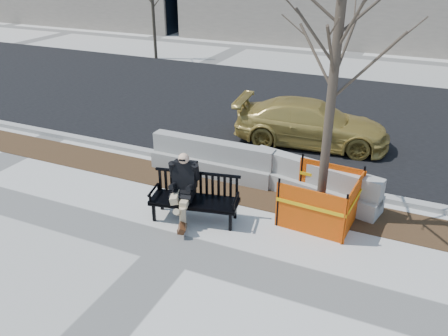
{
  "coord_description": "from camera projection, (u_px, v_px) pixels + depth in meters",
  "views": [
    {
      "loc": [
        3.79,
        -6.17,
        5.17
      ],
      "look_at": [
        0.26,
        1.69,
        1.01
      ],
      "focal_mm": 36.83,
      "sensor_mm": 36.0,
      "label": 1
    }
  ],
  "objects": [
    {
      "name": "tree_fence",
      "position": [
        319.0,
        218.0,
        9.7
      ],
      "size": [
        2.32,
        2.32,
        5.4
      ],
      "primitive_type": null,
      "rotation": [
        0.0,
        0.0,
        -0.08
      ],
      "color": "#FF4908",
      "rests_on": "ground"
    },
    {
      "name": "far_tree_left",
      "position": [
        156.0,
        58.0,
        23.6
      ],
      "size": [
        2.14,
        2.14,
        4.74
      ],
      "primitive_type": null,
      "rotation": [
        0.0,
        0.0,
        0.26
      ],
      "color": "#403729",
      "rests_on": "ground"
    },
    {
      "name": "jersey_barrier_left",
      "position": [
        212.0,
        174.0,
        11.6
      ],
      "size": [
        3.18,
        0.64,
        0.91
      ],
      "primitive_type": null,
      "rotation": [
        0.0,
        0.0,
        -0.0
      ],
      "color": "gray",
      "rests_on": "ground"
    },
    {
      "name": "asphalt_street",
      "position": [
        301.0,
        112.0,
        15.94
      ],
      "size": [
        60.0,
        10.4,
        0.01
      ],
      "primitive_type": "cube",
      "color": "black",
      "rests_on": "ground"
    },
    {
      "name": "curb",
      "position": [
        245.0,
        171.0,
        11.61
      ],
      "size": [
        60.0,
        0.25,
        0.12
      ],
      "primitive_type": "cube",
      "color": "#9E9B93",
      "rests_on": "ground"
    },
    {
      "name": "sedan",
      "position": [
        310.0,
        144.0,
        13.37
      ],
      "size": [
        4.54,
        2.27,
        1.26
      ],
      "primitive_type": "imported",
      "rotation": [
        0.0,
        0.0,
        1.69
      ],
      "color": "#AB8F3E",
      "rests_on": "ground"
    },
    {
      "name": "mulch_strip",
      "position": [
        230.0,
        189.0,
        10.85
      ],
      "size": [
        40.0,
        1.2,
        0.02
      ],
      "primitive_type": "cube",
      "color": "#47301C",
      "rests_on": "ground"
    },
    {
      "name": "seated_man",
      "position": [
        185.0,
        217.0,
        9.75
      ],
      "size": [
        0.81,
        1.13,
        1.44
      ],
      "primitive_type": null,
      "rotation": [
        0.0,
        0.0,
        0.2
      ],
      "color": "black",
      "rests_on": "ground"
    },
    {
      "name": "bench",
      "position": [
        195.0,
        219.0,
        9.66
      ],
      "size": [
        1.96,
        1.03,
        0.99
      ],
      "primitive_type": null,
      "rotation": [
        0.0,
        0.0,
        0.2
      ],
      "color": "black",
      "rests_on": "ground"
    },
    {
      "name": "jersey_barrier_right",
      "position": [
        313.0,
        197.0,
        10.51
      ],
      "size": [
        3.12,
        1.26,
        0.88
      ],
      "primitive_type": null,
      "rotation": [
        0.0,
        0.0,
        -0.22
      ],
      "color": "#9E9B93",
      "rests_on": "ground"
    },
    {
      "name": "ground",
      "position": [
        175.0,
        249.0,
        8.72
      ],
      "size": [
        120.0,
        120.0,
        0.0
      ],
      "primitive_type": "plane",
      "color": "beige",
      "rests_on": "ground"
    }
  ]
}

